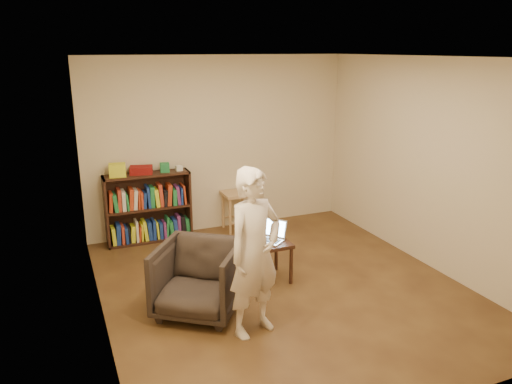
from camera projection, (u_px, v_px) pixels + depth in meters
name	position (u px, v px, depth m)	size (l,w,h in m)	color
floor	(283.00, 287.00, 5.82)	(4.50, 4.50, 0.00)	#3F2614
ceiling	(286.00, 57.00, 5.10)	(4.50, 4.50, 0.00)	silver
wall_back	(219.00, 144.00, 7.45)	(4.00, 4.00, 0.00)	beige
wall_left	(94.00, 200.00, 4.72)	(4.50, 4.50, 0.00)	beige
wall_right	(429.00, 164.00, 6.19)	(4.50, 4.50, 0.00)	beige
bookshelf	(149.00, 211.00, 7.14)	(1.20, 0.30, 1.00)	black
box_yellow	(117.00, 170.00, 6.78)	(0.22, 0.16, 0.18)	yellow
red_cloth	(141.00, 170.00, 6.95)	(0.31, 0.22, 0.10)	maroon
box_green	(165.00, 167.00, 7.05)	(0.13, 0.13, 0.13)	#207B3E
box_white	(179.00, 168.00, 7.12)	(0.09, 0.09, 0.07)	silver
stool	(236.00, 200.00, 7.56)	(0.41, 0.41, 0.59)	tan
armchair	(198.00, 279.00, 5.18)	(0.81, 0.84, 0.76)	#2B231D
side_table	(268.00, 248.00, 5.92)	(0.48, 0.48, 0.49)	black
laptop	(271.00, 235.00, 5.92)	(0.42, 0.43, 0.24)	silver
person	(255.00, 253.00, 4.70)	(0.60, 0.40, 1.66)	beige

